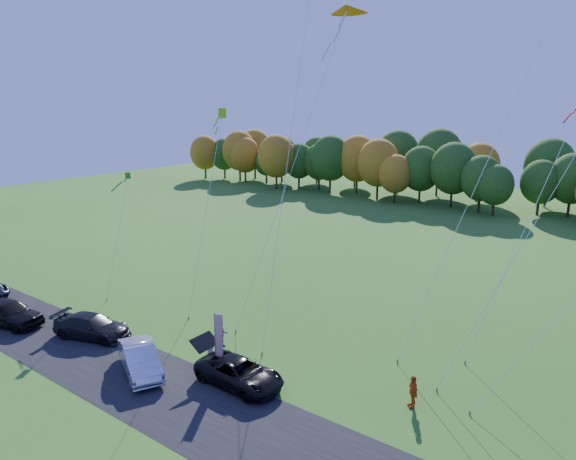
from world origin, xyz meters
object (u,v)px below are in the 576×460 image
Objects in this scene: silver_sedan at (140,359)px; person_east at (413,391)px; feather_flag at (218,336)px; black_suv at (239,373)px.

person_east is (13.88, 5.91, 0.04)m from silver_sedan.
feather_flag reaches higher than silver_sedan.
person_east reaches higher than black_suv.
feather_flag is (-10.22, -3.31, 1.38)m from person_east.
black_suv is 1.05× the size of silver_sedan.
person_east is at bearing -40.05° from silver_sedan.
person_east is at bearing -65.82° from black_suv.
black_suv is 3.04× the size of person_east.
silver_sedan is at bearing -109.50° from person_east.
feather_flag is at bearing -114.60° from person_east.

